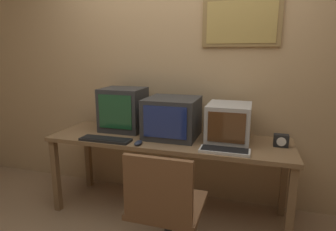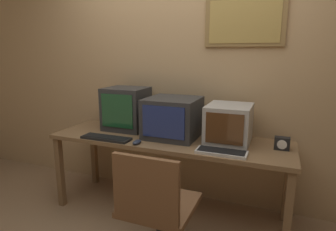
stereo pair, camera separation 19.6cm
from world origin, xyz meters
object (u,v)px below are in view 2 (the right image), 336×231
(monitor_left, at_px, (126,109))
(monitor_right, at_px, (229,124))
(monitor_center, at_px, (173,117))
(office_chair, at_px, (157,220))
(keyboard_main, at_px, (106,138))
(desk_clock, at_px, (282,143))
(mouse_near_keyboard, at_px, (137,142))
(keyboard_side, at_px, (221,152))

(monitor_left, bearing_deg, monitor_right, -2.86)
(monitor_center, distance_m, office_chair, 0.95)
(keyboard_main, bearing_deg, desk_clock, 11.21)
(monitor_left, relative_size, mouse_near_keyboard, 3.72)
(keyboard_main, height_order, keyboard_side, same)
(monitor_left, height_order, desk_clock, monitor_left)
(keyboard_main, height_order, mouse_near_keyboard, mouse_near_keyboard)
(monitor_center, bearing_deg, desk_clock, -0.95)
(monitor_center, relative_size, keyboard_main, 1.01)
(monitor_right, xyz_separation_m, mouse_near_keyboard, (-0.70, -0.34, -0.15))
(keyboard_side, distance_m, office_chair, 0.69)
(monitor_left, distance_m, keyboard_main, 0.42)
(keyboard_side, xyz_separation_m, desk_clock, (0.42, 0.27, 0.04))
(mouse_near_keyboard, bearing_deg, monitor_center, 57.73)
(office_chair, bearing_deg, keyboard_side, 56.94)
(office_chair, bearing_deg, mouse_near_keyboard, 130.01)
(monitor_center, xyz_separation_m, desk_clock, (0.93, -0.02, -0.13))
(monitor_right, relative_size, keyboard_main, 0.91)
(monitor_left, xyz_separation_m, keyboard_side, (1.03, -0.35, -0.20))
(keyboard_main, relative_size, office_chair, 0.51)
(keyboard_main, bearing_deg, office_chair, -34.15)
(monitor_left, bearing_deg, mouse_near_keyboard, -50.63)
(office_chair, bearing_deg, desk_clock, 45.61)
(mouse_near_keyboard, relative_size, desk_clock, 0.97)
(keyboard_side, relative_size, office_chair, 0.43)
(monitor_center, distance_m, monitor_right, 0.50)
(monitor_left, height_order, mouse_near_keyboard, monitor_left)
(desk_clock, xyz_separation_m, office_chair, (-0.75, -0.76, -0.39))
(monitor_right, distance_m, keyboard_side, 0.34)
(keyboard_side, bearing_deg, monitor_right, 90.73)
(desk_clock, bearing_deg, mouse_near_keyboard, -164.96)
(desk_clock, height_order, office_chair, office_chair)
(keyboard_main, distance_m, mouse_near_keyboard, 0.32)
(monitor_right, relative_size, keyboard_side, 1.07)
(mouse_near_keyboard, bearing_deg, keyboard_side, 2.91)
(desk_clock, bearing_deg, monitor_left, 176.59)
(monitor_left, height_order, keyboard_main, monitor_left)
(monitor_center, bearing_deg, keyboard_main, -149.72)
(keyboard_main, bearing_deg, monitor_center, 30.28)
(monitor_right, distance_m, keyboard_main, 1.08)
(monitor_left, xyz_separation_m, monitor_center, (0.52, -0.07, -0.03))
(monitor_right, bearing_deg, keyboard_side, -89.27)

